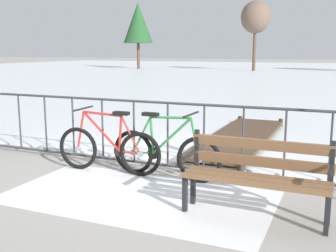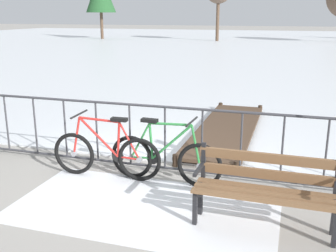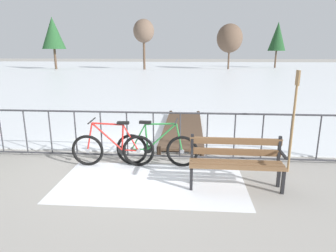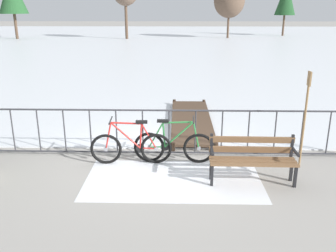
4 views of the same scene
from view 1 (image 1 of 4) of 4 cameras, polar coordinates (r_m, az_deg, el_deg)
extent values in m
plane|color=#9E9991|center=(6.48, -2.39, -5.89)|extent=(160.00, 160.00, 0.00)
cube|color=white|center=(34.16, 18.74, 6.90)|extent=(80.00, 56.00, 0.03)
cube|color=white|center=(5.29, -4.16, -9.68)|extent=(3.36, 1.80, 0.01)
cylinder|color=#38383D|center=(6.27, -2.46, 3.36)|extent=(9.00, 0.04, 0.04)
cylinder|color=#38383D|center=(6.46, -2.40, -5.21)|extent=(9.00, 0.04, 0.04)
cylinder|color=#38383D|center=(7.80, -19.87, 0.56)|extent=(0.03, 0.03, 0.97)
cylinder|color=#38383D|center=(7.43, -16.60, 0.27)|extent=(0.03, 0.03, 0.97)
cylinder|color=#38383D|center=(7.08, -13.01, -0.05)|extent=(0.03, 0.03, 0.97)
cylinder|color=#38383D|center=(6.76, -9.05, -0.41)|extent=(0.03, 0.03, 0.97)
cylinder|color=#38383D|center=(6.47, -4.73, -0.79)|extent=(0.03, 0.03, 0.97)
cylinder|color=#38383D|center=(6.23, -0.04, -1.20)|extent=(0.03, 0.03, 0.97)
cylinder|color=#38383D|center=(6.03, 5.00, -1.63)|extent=(0.03, 0.03, 0.97)
cylinder|color=#38383D|center=(5.88, 10.34, -2.07)|extent=(0.03, 0.03, 0.97)
cylinder|color=#38383D|center=(5.79, 15.91, -2.52)|extent=(0.03, 0.03, 0.97)
cylinder|color=#38383D|center=(5.75, 21.62, -2.94)|extent=(0.03, 0.03, 0.97)
torus|color=black|center=(6.16, -4.83, -3.61)|extent=(0.66, 0.09, 0.66)
cylinder|color=gray|center=(6.16, -4.83, -3.61)|extent=(0.08, 0.06, 0.08)
torus|color=black|center=(5.71, 4.33, -4.73)|extent=(0.66, 0.09, 0.66)
cylinder|color=gray|center=(5.71, 4.33, -4.73)|extent=(0.08, 0.06, 0.08)
cylinder|color=#2D843D|center=(5.94, -2.25, -1.28)|extent=(0.08, 0.04, 0.53)
cylinder|color=#2D843D|center=(5.80, 0.50, -1.41)|extent=(0.61, 0.06, 0.59)
cylinder|color=#2D843D|center=(5.76, 0.32, 1.19)|extent=(0.63, 0.06, 0.07)
cylinder|color=#2D843D|center=(6.08, -3.46, -3.70)|extent=(0.34, 0.04, 0.05)
cylinder|color=#2D843D|center=(6.03, -3.66, -1.23)|extent=(0.32, 0.04, 0.56)
cylinder|color=#2D843D|center=(5.67, 3.77, -1.83)|extent=(0.16, 0.04, 0.59)
cube|color=black|center=(5.90, -2.45, 1.64)|extent=(0.24, 0.11, 0.05)
cylinder|color=black|center=(5.63, 3.22, 1.61)|extent=(0.05, 0.52, 0.03)
cylinder|color=black|center=(6.00, -2.05, -3.78)|extent=(0.18, 0.03, 0.18)
torus|color=black|center=(6.02, -3.89, -3.92)|extent=(0.66, 0.09, 0.66)
cylinder|color=gray|center=(6.02, -3.89, -3.92)|extent=(0.08, 0.06, 0.08)
torus|color=black|center=(6.51, -12.37, -3.05)|extent=(0.66, 0.09, 0.66)
cylinder|color=gray|center=(6.51, -12.37, -3.05)|extent=(0.08, 0.06, 0.08)
cylinder|color=red|center=(6.09, -6.63, -1.05)|extent=(0.08, 0.04, 0.53)
cylinder|color=red|center=(6.24, -9.22, -0.71)|extent=(0.61, 0.07, 0.59)
cylinder|color=red|center=(6.18, -9.12, 1.69)|extent=(0.63, 0.07, 0.07)
cylinder|color=red|center=(6.09, -5.34, -3.69)|extent=(0.34, 0.05, 0.05)
cylinder|color=red|center=(6.02, -5.20, -1.26)|extent=(0.32, 0.05, 0.56)
cylinder|color=red|center=(6.42, -12.00, -0.58)|extent=(0.16, 0.04, 0.59)
cube|color=black|center=(6.03, -6.52, 1.77)|extent=(0.24, 0.11, 0.05)
cylinder|color=black|center=(6.33, -11.63, 2.40)|extent=(0.05, 0.52, 0.03)
cylinder|color=black|center=(6.16, -6.76, -3.46)|extent=(0.18, 0.03, 0.18)
cube|color=brown|center=(4.74, 12.32, -6.76)|extent=(1.60, 0.12, 0.04)
cube|color=brown|center=(4.60, 11.92, -7.30)|extent=(1.60, 0.12, 0.04)
cube|color=brown|center=(4.45, 11.49, -7.87)|extent=(1.60, 0.12, 0.04)
cube|color=brown|center=(4.79, 12.62, -4.85)|extent=(1.60, 0.08, 0.12)
cube|color=brown|center=(4.75, 12.71, -2.52)|extent=(1.60, 0.08, 0.12)
cube|color=black|center=(4.46, 21.20, -11.35)|extent=(0.05, 0.06, 0.44)
cube|color=black|center=(4.71, 21.38, -10.21)|extent=(0.05, 0.06, 0.44)
cube|color=black|center=(4.69, 21.81, -4.62)|extent=(0.05, 0.04, 0.45)
cube|color=black|center=(4.46, 21.65, -5.71)|extent=(0.05, 0.40, 0.04)
cube|color=black|center=(4.75, 2.37, -9.27)|extent=(0.05, 0.06, 0.44)
cube|color=black|center=(4.99, 3.50, -8.33)|extent=(0.05, 0.06, 0.44)
cube|color=black|center=(4.97, 4.04, -3.06)|extent=(0.05, 0.04, 0.45)
cube|color=black|center=(4.75, 3.00, -4.00)|extent=(0.05, 0.40, 0.04)
cube|color=#4C3828|center=(8.34, 10.02, -1.48)|extent=(1.10, 4.10, 0.06)
cylinder|color=#35271C|center=(6.58, 1.66, -4.74)|extent=(0.10, 0.10, 0.20)
cylinder|color=#35271C|center=(6.30, 10.11, -5.60)|extent=(0.10, 0.10, 0.20)
cylinder|color=#35271C|center=(10.41, 9.95, 0.79)|extent=(0.10, 0.10, 0.20)
cylinder|color=#35271C|center=(10.24, 15.35, 0.40)|extent=(0.10, 0.10, 0.20)
cylinder|color=brown|center=(40.83, -4.14, 10.84)|extent=(0.28, 0.28, 4.18)
cone|color=#235128|center=(40.91, -4.18, 14.08)|extent=(2.85, 2.85, 3.79)
cylinder|color=brown|center=(37.32, 11.89, 10.44)|extent=(0.29, 0.29, 3.87)
ellipsoid|color=brown|center=(37.43, 12.05, 14.55)|extent=(2.52, 2.52, 2.77)
camera|label=2|loc=(0.83, -72.86, 46.50)|focal=42.99mm
camera|label=3|loc=(1.76, -86.34, 17.47)|focal=31.53mm
camera|label=4|loc=(3.29, -112.64, 20.34)|focal=39.35mm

